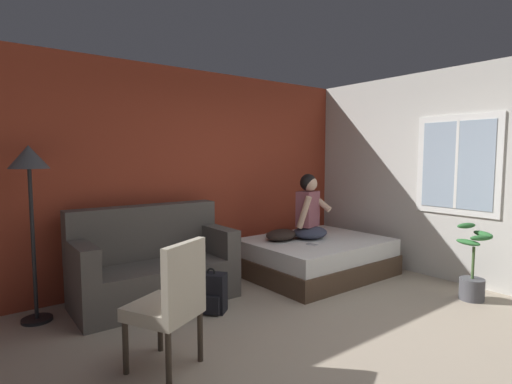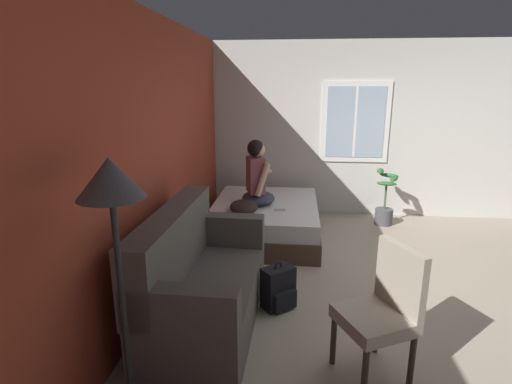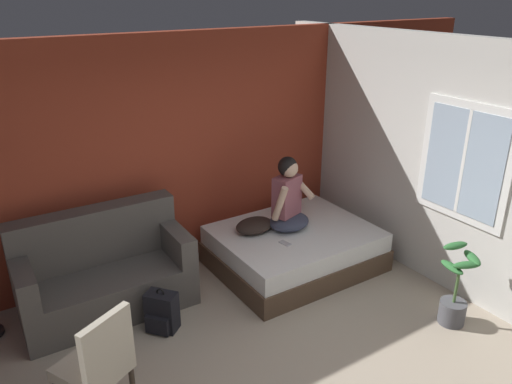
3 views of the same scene
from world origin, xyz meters
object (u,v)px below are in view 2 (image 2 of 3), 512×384
(person_seated, at_px, (257,178))
(potted_plant, at_px, (385,205))
(throw_pillow, at_px, (244,207))
(floor_lamp, at_px, (113,207))
(cell_phone, at_px, (280,210))
(couch, at_px, (200,283))
(side_chair, at_px, (383,307))
(bed, at_px, (265,220))
(backpack, at_px, (279,288))

(person_seated, xyz_separation_m, potted_plant, (0.69, -1.86, -0.53))
(throw_pillow, bearing_deg, floor_lamp, 173.60)
(throw_pillow, distance_m, cell_phone, 0.47)
(potted_plant, bearing_deg, floor_lamp, 149.63)
(person_seated, bearing_deg, throw_pillow, 161.25)
(couch, relative_size, potted_plant, 2.02)
(throw_pillow, xyz_separation_m, floor_lamp, (-2.86, 0.32, 0.88))
(side_chair, xyz_separation_m, throw_pillow, (2.21, 1.29, 0.02))
(floor_lamp, bearing_deg, throw_pillow, -6.40)
(cell_phone, bearing_deg, throw_pillow, 95.24)
(person_seated, xyz_separation_m, cell_phone, (-0.27, -0.32, -0.35))
(couch, distance_m, throw_pillow, 1.75)
(cell_phone, bearing_deg, side_chair, -169.83)
(couch, height_order, throw_pillow, couch)
(throw_pillow, height_order, potted_plant, potted_plant)
(bed, relative_size, side_chair, 1.87)
(person_seated, xyz_separation_m, throw_pillow, (-0.38, 0.13, -0.29))
(person_seated, height_order, floor_lamp, floor_lamp)
(backpack, xyz_separation_m, cell_phone, (1.52, 0.06, 0.29))
(throw_pillow, bearing_deg, backpack, -159.93)
(cell_phone, bearing_deg, potted_plant, -67.63)
(cell_phone, bearing_deg, floor_lamp, 155.95)
(person_seated, distance_m, backpack, 1.94)
(side_chair, height_order, person_seated, person_seated)
(bed, relative_size, cell_phone, 12.73)
(person_seated, bearing_deg, side_chair, -156.03)
(cell_phone, height_order, potted_plant, potted_plant)
(couch, distance_m, potted_plant, 3.54)
(throw_pillow, distance_m, potted_plant, 2.27)
(throw_pillow, bearing_deg, person_seated, -18.75)
(cell_phone, xyz_separation_m, floor_lamp, (-2.98, 0.77, 0.94))
(floor_lamp, height_order, potted_plant, floor_lamp)
(backpack, bearing_deg, potted_plant, -30.74)
(side_chair, bearing_deg, cell_phone, 19.70)
(backpack, bearing_deg, bed, 8.47)
(couch, xyz_separation_m, backpack, (0.33, -0.68, -0.20))
(floor_lamp, relative_size, potted_plant, 2.00)
(person_seated, height_order, potted_plant, person_seated)
(throw_pillow, relative_size, potted_plant, 0.56)
(side_chair, height_order, potted_plant, side_chair)
(couch, relative_size, floor_lamp, 1.01)
(couch, distance_m, side_chair, 1.53)
(bed, bearing_deg, floor_lamp, 170.24)
(backpack, distance_m, throw_pillow, 1.54)
(side_chair, height_order, backpack, side_chair)
(side_chair, bearing_deg, person_seated, 23.97)
(bed, relative_size, throw_pillow, 3.82)
(bed, xyz_separation_m, potted_plant, (0.66, -1.75, 0.07))
(bed, bearing_deg, backpack, -171.53)
(bed, bearing_deg, person_seated, 103.93)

